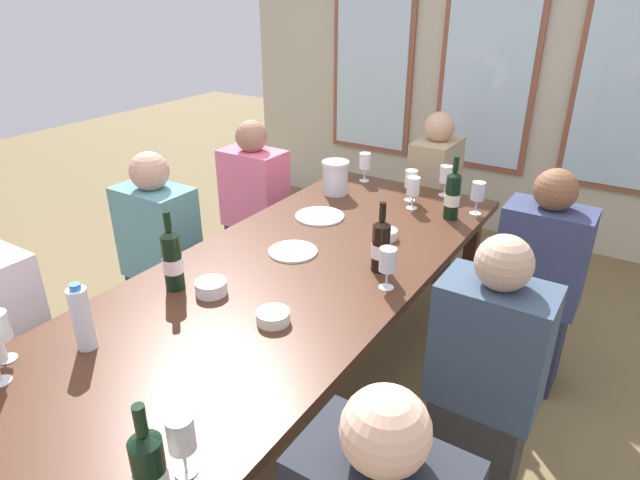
# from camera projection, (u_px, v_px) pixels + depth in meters

# --- Properties ---
(ground_plane) EXTENTS (12.00, 12.00, 0.00)m
(ground_plane) POSITION_uv_depth(u_px,v_px,m) (295.00, 406.00, 2.60)
(ground_plane) COLOR brown
(back_wall_with_windows) EXTENTS (4.23, 0.10, 2.90)m
(back_wall_with_windows) POSITION_uv_depth(u_px,v_px,m) (493.00, 41.00, 3.92)
(back_wall_with_windows) COLOR #B8B59C
(back_wall_with_windows) RESTS_ON ground
(dining_table) EXTENTS (1.03, 2.53, 0.74)m
(dining_table) POSITION_uv_depth(u_px,v_px,m) (292.00, 283.00, 2.31)
(dining_table) COLOR #452719
(dining_table) RESTS_ON ground
(white_plate_0) EXTENTS (0.22, 0.22, 0.01)m
(white_plate_0) POSITION_uv_depth(u_px,v_px,m) (293.00, 251.00, 2.43)
(white_plate_0) COLOR white
(white_plate_0) RESTS_ON dining_table
(white_plate_1) EXTENTS (0.25, 0.25, 0.01)m
(white_plate_1) POSITION_uv_depth(u_px,v_px,m) (320.00, 216.00, 2.79)
(white_plate_1) COLOR white
(white_plate_1) RESTS_ON dining_table
(metal_pitcher) EXTENTS (0.16, 0.16, 0.19)m
(metal_pitcher) POSITION_uv_depth(u_px,v_px,m) (335.00, 177.00, 3.07)
(metal_pitcher) COLOR silver
(metal_pitcher) RESTS_ON dining_table
(wine_bottle_0) EXTENTS (0.08, 0.08, 0.30)m
(wine_bottle_0) POSITION_uv_depth(u_px,v_px,m) (150.00, 472.00, 1.20)
(wine_bottle_0) COLOR black
(wine_bottle_0) RESTS_ON dining_table
(wine_bottle_1) EXTENTS (0.08, 0.08, 0.33)m
(wine_bottle_1) POSITION_uv_depth(u_px,v_px,m) (453.00, 195.00, 2.73)
(wine_bottle_1) COLOR black
(wine_bottle_1) RESTS_ON dining_table
(wine_bottle_2) EXTENTS (0.08, 0.08, 0.30)m
(wine_bottle_2) POSITION_uv_depth(u_px,v_px,m) (381.00, 245.00, 2.23)
(wine_bottle_2) COLOR black
(wine_bottle_2) RESTS_ON dining_table
(wine_bottle_3) EXTENTS (0.08, 0.08, 0.33)m
(wine_bottle_3) POSITION_uv_depth(u_px,v_px,m) (172.00, 259.00, 2.09)
(wine_bottle_3) COLOR black
(wine_bottle_3) RESTS_ON dining_table
(tasting_bowl_0) EXTENTS (0.12, 0.12, 0.05)m
(tasting_bowl_0) POSITION_uv_depth(u_px,v_px,m) (211.00, 287.00, 2.10)
(tasting_bowl_0) COLOR white
(tasting_bowl_0) RESTS_ON dining_table
(tasting_bowl_1) EXTENTS (0.12, 0.12, 0.04)m
(tasting_bowl_1) POSITION_uv_depth(u_px,v_px,m) (273.00, 317.00, 1.92)
(tasting_bowl_1) COLOR white
(tasting_bowl_1) RESTS_ON dining_table
(tasting_bowl_2) EXTENTS (0.11, 0.11, 0.05)m
(tasting_bowl_2) POSITION_uv_depth(u_px,v_px,m) (385.00, 234.00, 2.55)
(tasting_bowl_2) COLOR white
(tasting_bowl_2) RESTS_ON dining_table
(water_bottle) EXTENTS (0.06, 0.06, 0.24)m
(water_bottle) POSITION_uv_depth(u_px,v_px,m) (82.00, 318.00, 1.75)
(water_bottle) COLOR white
(water_bottle) RESTS_ON dining_table
(wine_glass_1) EXTENTS (0.07, 0.07, 0.17)m
(wine_glass_1) POSITION_uv_depth(u_px,v_px,m) (411.00, 180.00, 2.96)
(wine_glass_1) COLOR white
(wine_glass_1) RESTS_ON dining_table
(wine_glass_2) EXTENTS (0.07, 0.07, 0.17)m
(wine_glass_2) POSITION_uv_depth(u_px,v_px,m) (388.00, 261.00, 2.10)
(wine_glass_2) COLOR white
(wine_glass_2) RESTS_ON dining_table
(wine_glass_3) EXTENTS (0.07, 0.07, 0.17)m
(wine_glass_3) POSITION_uv_depth(u_px,v_px,m) (365.00, 162.00, 3.25)
(wine_glass_3) COLOR white
(wine_glass_3) RESTS_ON dining_table
(wine_glass_4) EXTENTS (0.07, 0.07, 0.17)m
(wine_glass_4) POSITION_uv_depth(u_px,v_px,m) (413.00, 188.00, 2.85)
(wine_glass_4) COLOR white
(wine_glass_4) RESTS_ON dining_table
(wine_glass_5) EXTENTS (0.07, 0.07, 0.17)m
(wine_glass_5) POSITION_uv_depth(u_px,v_px,m) (181.00, 436.00, 1.29)
(wine_glass_5) COLOR white
(wine_glass_5) RESTS_ON dining_table
(wine_glass_7) EXTENTS (0.07, 0.07, 0.17)m
(wine_glass_7) POSITION_uv_depth(u_px,v_px,m) (478.00, 193.00, 2.78)
(wine_glass_7) COLOR white
(wine_glass_7) RESTS_ON dining_table
(wine_glass_9) EXTENTS (0.07, 0.07, 0.17)m
(wine_glass_9) POSITION_uv_depth(u_px,v_px,m) (446.00, 175.00, 3.03)
(wine_glass_9) COLOR white
(wine_glass_9) RESTS_ON dining_table
(seated_person_0) EXTENTS (0.38, 0.24, 1.11)m
(seated_person_0) POSITION_uv_depth(u_px,v_px,m) (2.00, 344.00, 2.17)
(seated_person_0) COLOR #3A373C
(seated_person_0) RESTS_ON ground
(seated_person_2) EXTENTS (0.38, 0.24, 1.11)m
(seated_person_2) POSITION_uv_depth(u_px,v_px,m) (162.00, 262.00, 2.81)
(seated_person_2) COLOR #212F3B
(seated_person_2) RESTS_ON ground
(seated_person_3) EXTENTS (0.38, 0.24, 1.11)m
(seated_person_3) POSITION_uv_depth(u_px,v_px,m) (485.00, 382.00, 1.96)
(seated_person_3) COLOR #2D2E2C
(seated_person_3) RESTS_ON ground
(seated_person_4) EXTENTS (0.38, 0.24, 1.11)m
(seated_person_4) POSITION_uv_depth(u_px,v_px,m) (256.00, 213.00, 3.40)
(seated_person_4) COLOR #2C2534
(seated_person_4) RESTS_ON ground
(seated_person_5) EXTENTS (0.38, 0.24, 1.11)m
(seated_person_5) POSITION_uv_depth(u_px,v_px,m) (536.00, 287.00, 2.57)
(seated_person_5) COLOR #232B40
(seated_person_5) RESTS_ON ground
(seated_person_6) EXTENTS (0.24, 0.38, 1.11)m
(seated_person_6) POSITION_uv_depth(u_px,v_px,m) (432.00, 200.00, 3.60)
(seated_person_6) COLOR #32322D
(seated_person_6) RESTS_ON ground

